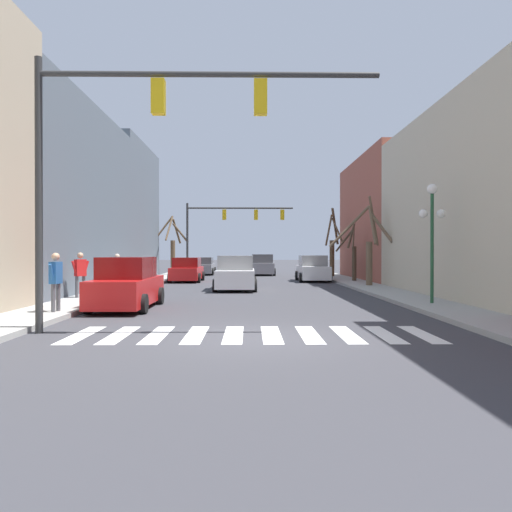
{
  "coord_description": "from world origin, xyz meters",
  "views": [
    {
      "loc": [
        -0.08,
        -11.3,
        1.95
      ],
      "look_at": [
        0.33,
        18.37,
        1.75
      ],
      "focal_mm": 35.0,
      "sensor_mm": 36.0,
      "label": 1
    }
  ],
  "objects_px": {
    "street_lamp_right_corner": "(432,219)",
    "traffic_signal_far": "(228,221)",
    "pedestrian_on_left_sidewalk": "(117,269)",
    "car_parked_left_near": "(236,274)",
    "pedestrian_waiting_at_curb": "(80,271)",
    "street_tree_left_mid": "(353,256)",
    "traffic_signal_near": "(140,130)",
    "car_parked_right_far": "(127,285)",
    "car_parked_right_near": "(262,266)",
    "street_tree_left_near": "(172,247)",
    "car_parked_left_mid": "(202,266)",
    "street_tree_right_mid": "(333,247)",
    "car_parked_left_far": "(313,269)",
    "pedestrian_crossing_street": "(56,277)",
    "car_driving_toward_lane": "(187,270)",
    "street_tree_left_far": "(369,247)"
  },
  "relations": [
    {
      "from": "car_parked_right_far",
      "to": "pedestrian_crossing_street",
      "type": "relative_size",
      "value": 2.66
    },
    {
      "from": "car_parked_left_far",
      "to": "street_tree_left_far",
      "type": "height_order",
      "value": "street_tree_left_far"
    },
    {
      "from": "traffic_signal_near",
      "to": "car_parked_left_near",
      "type": "height_order",
      "value": "traffic_signal_near"
    },
    {
      "from": "pedestrian_waiting_at_curb",
      "to": "street_tree_right_mid",
      "type": "xyz_separation_m",
      "value": [
        13.14,
        17.71,
        1.12
      ]
    },
    {
      "from": "car_parked_right_far",
      "to": "street_tree_left_near",
      "type": "distance_m",
      "value": 23.56
    },
    {
      "from": "car_parked_left_mid",
      "to": "street_tree_left_far",
      "type": "distance_m",
      "value": 19.79
    },
    {
      "from": "traffic_signal_near",
      "to": "car_parked_right_far",
      "type": "relative_size",
      "value": 1.75
    },
    {
      "from": "street_tree_left_mid",
      "to": "car_parked_left_near",
      "type": "bearing_deg",
      "value": -141.32
    },
    {
      "from": "street_tree_left_mid",
      "to": "car_parked_left_mid",
      "type": "bearing_deg",
      "value": 132.02
    },
    {
      "from": "street_lamp_right_corner",
      "to": "street_tree_left_mid",
      "type": "height_order",
      "value": "street_lamp_right_corner"
    },
    {
      "from": "pedestrian_waiting_at_curb",
      "to": "pedestrian_on_left_sidewalk",
      "type": "height_order",
      "value": "pedestrian_waiting_at_curb"
    },
    {
      "from": "street_lamp_right_corner",
      "to": "pedestrian_on_left_sidewalk",
      "type": "distance_m",
      "value": 14.39
    },
    {
      "from": "car_parked_left_far",
      "to": "street_tree_left_mid",
      "type": "relative_size",
      "value": 1.25
    },
    {
      "from": "car_parked_right_near",
      "to": "street_tree_left_far",
      "type": "xyz_separation_m",
      "value": [
        5.46,
        -15.6,
        1.44
      ]
    },
    {
      "from": "car_parked_right_far",
      "to": "pedestrian_crossing_street",
      "type": "distance_m",
      "value": 2.69
    },
    {
      "from": "car_parked_right_far",
      "to": "car_parked_right_near",
      "type": "relative_size",
      "value": 1.1
    },
    {
      "from": "pedestrian_waiting_at_curb",
      "to": "pedestrian_on_left_sidewalk",
      "type": "distance_m",
      "value": 3.82
    },
    {
      "from": "traffic_signal_far",
      "to": "car_parked_left_near",
      "type": "relative_size",
      "value": 1.85
    },
    {
      "from": "traffic_signal_far",
      "to": "car_parked_right_far",
      "type": "xyz_separation_m",
      "value": [
        -2.5,
        -23.67,
        -3.71
      ]
    },
    {
      "from": "car_parked_left_mid",
      "to": "traffic_signal_near",
      "type": "bearing_deg",
      "value": -177.34
    },
    {
      "from": "street_lamp_right_corner",
      "to": "street_tree_left_near",
      "type": "distance_m",
      "value": 26.4
    },
    {
      "from": "street_lamp_right_corner",
      "to": "car_parked_left_mid",
      "type": "xyz_separation_m",
      "value": [
        -10.66,
        26.2,
        -2.44
      ]
    },
    {
      "from": "traffic_signal_far",
      "to": "car_parked_left_near",
      "type": "bearing_deg",
      "value": -86.07
    },
    {
      "from": "pedestrian_crossing_street",
      "to": "street_tree_left_mid",
      "type": "distance_m",
      "value": 20.86
    },
    {
      "from": "pedestrian_waiting_at_curb",
      "to": "street_tree_left_mid",
      "type": "bearing_deg",
      "value": -7.27
    },
    {
      "from": "car_parked_left_far",
      "to": "street_tree_left_mid",
      "type": "bearing_deg",
      "value": -128.73
    },
    {
      "from": "traffic_signal_near",
      "to": "car_parked_right_far",
      "type": "bearing_deg",
      "value": 106.84
    },
    {
      "from": "traffic_signal_near",
      "to": "car_driving_toward_lane",
      "type": "xyz_separation_m",
      "value": [
        -1.53,
        21.3,
        -4.16
      ]
    },
    {
      "from": "traffic_signal_far",
      "to": "car_parked_right_near",
      "type": "relative_size",
      "value": 2.02
    },
    {
      "from": "pedestrian_on_left_sidewalk",
      "to": "street_tree_left_mid",
      "type": "xyz_separation_m",
      "value": [
        12.97,
        8.04,
        0.58
      ]
    },
    {
      "from": "street_tree_left_far",
      "to": "pedestrian_waiting_at_curb",
      "type": "bearing_deg",
      "value": -151.56
    },
    {
      "from": "traffic_signal_near",
      "to": "car_parked_right_far",
      "type": "xyz_separation_m",
      "value": [
        -1.59,
        5.24,
        -4.09
      ]
    },
    {
      "from": "car_parked_left_mid",
      "to": "pedestrian_crossing_street",
      "type": "distance_m",
      "value": 28.67
    },
    {
      "from": "pedestrian_crossing_street",
      "to": "street_tree_left_mid",
      "type": "bearing_deg",
      "value": 149.61
    },
    {
      "from": "street_lamp_right_corner",
      "to": "traffic_signal_far",
      "type": "bearing_deg",
      "value": 109.51
    },
    {
      "from": "car_parked_left_far",
      "to": "street_tree_left_far",
      "type": "relative_size",
      "value": 0.93
    },
    {
      "from": "pedestrian_crossing_street",
      "to": "street_tree_left_near",
      "type": "bearing_deg",
      "value": -172.5
    },
    {
      "from": "car_driving_toward_lane",
      "to": "street_tree_left_mid",
      "type": "relative_size",
      "value": 1.22
    },
    {
      "from": "car_parked_left_far",
      "to": "street_tree_left_mid",
      "type": "height_order",
      "value": "street_tree_left_mid"
    },
    {
      "from": "traffic_signal_near",
      "to": "street_tree_right_mid",
      "type": "height_order",
      "value": "traffic_signal_near"
    },
    {
      "from": "pedestrian_on_left_sidewalk",
      "to": "car_parked_left_near",
      "type": "bearing_deg",
      "value": 139.24
    },
    {
      "from": "pedestrian_on_left_sidewalk",
      "to": "street_tree_left_mid",
      "type": "distance_m",
      "value": 15.27
    },
    {
      "from": "street_lamp_right_corner",
      "to": "car_parked_right_near",
      "type": "distance_m",
      "value": 25.92
    },
    {
      "from": "traffic_signal_far",
      "to": "pedestrian_waiting_at_curb",
      "type": "distance_m",
      "value": 21.78
    },
    {
      "from": "traffic_signal_near",
      "to": "street_tree_left_near",
      "type": "bearing_deg",
      "value": 97.22
    },
    {
      "from": "car_driving_toward_lane",
      "to": "pedestrian_waiting_at_curb",
      "type": "bearing_deg",
      "value": 168.91
    },
    {
      "from": "traffic_signal_near",
      "to": "car_parked_left_mid",
      "type": "bearing_deg",
      "value": 92.66
    },
    {
      "from": "car_parked_right_far",
      "to": "pedestrian_waiting_at_curb",
      "type": "relative_size",
      "value": 2.64
    },
    {
      "from": "street_lamp_right_corner",
      "to": "car_parked_right_far",
      "type": "distance_m",
      "value": 11.02
    },
    {
      "from": "car_parked_left_near",
      "to": "street_tree_right_mid",
      "type": "bearing_deg",
      "value": 149.04
    }
  ]
}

